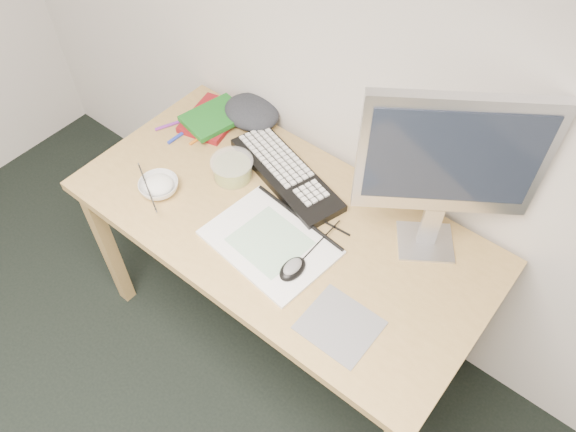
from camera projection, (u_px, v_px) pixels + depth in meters
name	position (u px, v px, depth m)	size (l,w,h in m)	color
desk	(281.00, 235.00, 1.90)	(1.40, 0.70, 0.75)	tan
mousepad	(340.00, 325.00, 1.59)	(0.21, 0.19, 0.00)	slate
sketchpad	(270.00, 242.00, 1.77)	(0.39, 0.28, 0.01)	silver
keyboard	(286.00, 174.00, 1.95)	(0.49, 0.16, 0.03)	black
monitor	(450.00, 161.00, 1.50)	(0.43, 0.31, 0.58)	silver
mouse	(293.00, 267.00, 1.68)	(0.06, 0.10, 0.03)	black
rice_bowl	(159.00, 187.00, 1.90)	(0.13, 0.13, 0.04)	silver
chopsticks	(147.00, 187.00, 1.87)	(0.02, 0.02, 0.23)	#B6B7B9
fruit_tub	(232.00, 169.00, 1.93)	(0.15, 0.15, 0.07)	#D3D24A
book_red	(212.00, 118.00, 2.14)	(0.18, 0.23, 0.02)	maroon
book_green	(215.00, 117.00, 2.11)	(0.16, 0.22, 0.02)	#19661D
cloth_lump	(252.00, 112.00, 2.12)	(0.19, 0.16, 0.08)	#222429
pencil_pink	(290.00, 219.00, 1.83)	(0.01, 0.01, 0.19)	#D66B7D
pencil_tan	(290.00, 210.00, 1.86)	(0.01, 0.01, 0.18)	tan
pencil_black	(325.00, 222.00, 1.82)	(0.01, 0.01, 0.19)	black
marker_blue	(182.00, 133.00, 2.09)	(0.01, 0.01, 0.14)	#2134B3
marker_orange	(202.00, 136.00, 2.08)	(0.01, 0.01, 0.12)	orange
marker_purple	(172.00, 124.00, 2.12)	(0.01, 0.01, 0.13)	purple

